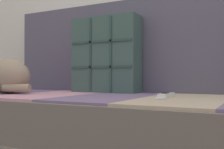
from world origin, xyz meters
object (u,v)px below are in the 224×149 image
Objects in this scene: throw_pillow_quilted at (106,55)px; sleeping_cat at (5,77)px; game_remote_far at (166,95)px; couch at (149,139)px.

sleeping_cat is (-0.45, -0.34, -0.13)m from throw_pillow_quilted.
throw_pillow_quilted reaches higher than sleeping_cat.
game_remote_far is at bearing 6.56° from sleeping_cat.
throw_pillow_quilted is 1.12× the size of sleeping_cat.
game_remote_far is (0.09, -0.03, 0.20)m from couch.
throw_pillow_quilted is at bearing 36.74° from sleeping_cat.
couch is at bearing -31.38° from throw_pillow_quilted.
sleeping_cat is at bearing -173.44° from game_remote_far.
sleeping_cat is at bearing -170.85° from couch.
throw_pillow_quilted is at bearing 151.25° from game_remote_far.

